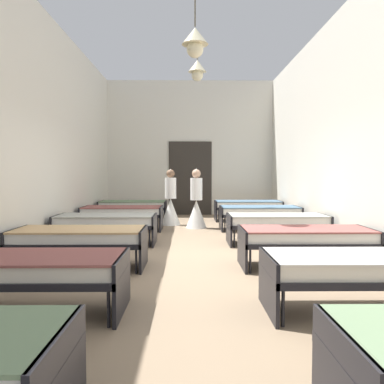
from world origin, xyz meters
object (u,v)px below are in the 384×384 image
nurse_mid_aisle (196,207)px  bed_left_row_4 (122,212)px  bed_left_row_5 (133,206)px  bed_right_row_1 (362,268)px  bed_right_row_4 (260,212)px  bed_right_row_2 (306,237)px  nurse_near_aisle (171,205)px  bed_left_row_1 (27,269)px  bed_left_row_2 (80,238)px  bed_left_row_3 (106,222)px  bed_right_row_5 (248,205)px  bed_right_row_3 (277,222)px

nurse_mid_aisle → bed_left_row_4: bearing=-158.7°
bed_left_row_5 → bed_right_row_1: bearing=-65.8°
bed_left_row_5 → nurse_mid_aisle: nurse_mid_aisle is taller
bed_right_row_4 → bed_right_row_2: bearing=-90.0°
bed_right_row_1 → bed_left_row_4: same height
nurse_near_aisle → bed_left_row_1: bearing=129.9°
bed_left_row_2 → nurse_mid_aisle: 4.44m
bed_right_row_1 → bed_left_row_2: 3.78m
bed_right_row_1 → nurse_mid_aisle: (-1.52, 5.90, 0.09)m
bed_left_row_3 → bed_right_row_5: bearing=48.0°
nurse_near_aisle → bed_left_row_2: bearing=126.2°
bed_left_row_1 → bed_right_row_5: bearing=65.8°
bed_left_row_4 → bed_right_row_4: size_ratio=1.00×
bed_left_row_4 → nurse_mid_aisle: 1.83m
bed_right_row_2 → bed_right_row_4: same height
bed_left_row_3 → nurse_near_aisle: (1.12, 2.81, 0.09)m
bed_right_row_2 → nurse_mid_aisle: nurse_mid_aisle is taller
bed_right_row_1 → bed_right_row_3: bearing=90.0°
nurse_mid_aisle → bed_right_row_5: bearing=52.6°
bed_right_row_4 → nurse_mid_aisle: nurse_mid_aisle is taller
bed_right_row_5 → nurse_mid_aisle: bearing=-136.4°
bed_left_row_3 → bed_right_row_1: bearing=-48.0°
bed_left_row_1 → bed_right_row_2: size_ratio=1.00×
bed_right_row_1 → bed_right_row_2: 1.84m
bed_right_row_2 → bed_left_row_5: same height
bed_right_row_5 → nurse_near_aisle: (-2.19, -0.87, 0.09)m
bed_left_row_2 → nurse_near_aisle: bearing=76.5°
nurse_mid_aisle → bed_left_row_2: bearing=-104.8°
nurse_near_aisle → nurse_mid_aisle: (0.67, -0.58, 0.00)m
bed_right_row_4 → bed_right_row_1: bearing=-90.0°
bed_right_row_2 → nurse_near_aisle: nurse_near_aisle is taller
bed_right_row_3 → nurse_mid_aisle: 2.70m
nurse_near_aisle → bed_right_row_3: bearing=177.6°
bed_right_row_1 → nurse_near_aisle: (-2.19, 6.48, 0.09)m
bed_right_row_1 → bed_left_row_1: bearing=180.0°
bed_left_row_1 → bed_left_row_5: same height
bed_left_row_4 → bed_right_row_3: bearing=-29.1°
bed_left_row_2 → nurse_near_aisle: (1.12, 4.64, 0.09)m
bed_left_row_2 → bed_left_row_4: 3.67m
bed_right_row_1 → bed_left_row_2: bearing=150.9°
bed_left_row_2 → bed_right_row_4: same height
bed_left_row_5 → bed_left_row_1: bearing=-90.0°
bed_left_row_2 → bed_right_row_2: size_ratio=1.00×
bed_left_row_3 → bed_right_row_3: 3.30m
bed_right_row_2 → bed_left_row_3: size_ratio=1.00×
bed_left_row_1 → bed_left_row_5: bearing=90.0°
bed_right_row_3 → nurse_near_aisle: nurse_near_aisle is taller
bed_left_row_2 → nurse_mid_aisle: nurse_mid_aisle is taller
bed_left_row_3 → nurse_mid_aisle: bearing=51.3°
bed_right_row_2 → bed_left_row_5: (-3.30, 5.51, 0.00)m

